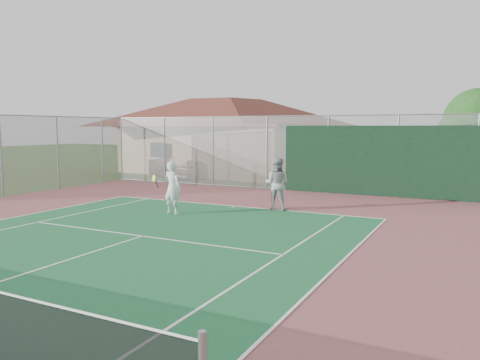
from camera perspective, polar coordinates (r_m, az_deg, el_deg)
name	(u,v)px	position (r m, az deg, el deg)	size (l,w,h in m)	color
back_fence	(330,157)	(21.36, 10.92, 2.81)	(20.08, 0.11, 3.53)	gray
side_fence_left	(58,153)	(24.16, -21.33, 3.09)	(0.08, 9.00, 3.50)	gray
clubhouse	(227,128)	(31.10, -1.65, 6.32)	(14.38, 10.55, 5.75)	tan
bleachers	(179,168)	(28.06, -7.41, 1.44)	(3.45, 2.69, 1.07)	#9A4023
tree	(480,124)	(22.99, 27.19, 6.13)	(3.42, 3.24, 4.77)	#372314
player_white_front	(172,188)	(16.10, -8.28, -0.98)	(1.06, 0.65, 1.81)	white
player_grey_back	(277,184)	(16.86, 4.52, -0.51)	(0.96, 0.78, 1.87)	#A3A5A8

